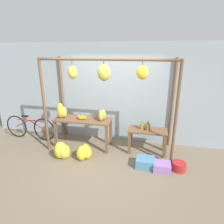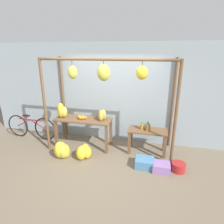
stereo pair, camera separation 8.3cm
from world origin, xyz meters
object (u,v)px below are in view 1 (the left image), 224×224
object	(u,v)px
orange_pile	(82,117)
pineapple_cluster	(146,126)
banana_pile_on_table	(62,111)
parked_bicycle	(30,127)
papaya_pile	(102,115)
fruit_crate_white	(145,162)
banana_pile_ground_right	(84,152)
fruit_crate_purple	(162,167)
banana_pile_ground_left	(62,151)
blue_bucket	(179,166)

from	to	relation	value
orange_pile	pineapple_cluster	world-z (taller)	orange_pile
banana_pile_on_table	pineapple_cluster	distance (m)	2.28
parked_bicycle	papaya_pile	world-z (taller)	papaya_pile
pineapple_cluster	papaya_pile	xyz separation A→B (m)	(-1.15, 0.01, 0.20)
parked_bicycle	papaya_pile	bearing A→B (deg)	-1.18
fruit_crate_white	papaya_pile	size ratio (longest dim) A/B	1.02
banana_pile_on_table	parked_bicycle	world-z (taller)	banana_pile_on_table
banana_pile_on_table	orange_pile	world-z (taller)	banana_pile_on_table
banana_pile_ground_right	fruit_crate_purple	distance (m)	1.89
orange_pile	fruit_crate_purple	xyz separation A→B (m)	(2.12, -0.67, -0.77)
parked_bicycle	fruit_crate_purple	xyz separation A→B (m)	(3.86, -0.80, -0.27)
banana_pile_ground_left	banana_pile_ground_right	size ratio (longest dim) A/B	0.91
blue_bucket	papaya_pile	world-z (taller)	papaya_pile
pineapple_cluster	parked_bicycle	xyz separation A→B (m)	(-3.43, 0.06, -0.38)
papaya_pile	banana_pile_on_table	bearing A→B (deg)	-175.14
fruit_crate_white	parked_bicycle	distance (m)	3.57
parked_bicycle	fruit_crate_purple	size ratio (longest dim) A/B	4.41
banana_pile_on_table	parked_bicycle	xyz separation A→B (m)	(-1.17, 0.14, -0.64)
banana_pile_ground_left	blue_bucket	size ratio (longest dim) A/B	1.41
blue_bucket	fruit_crate_purple	distance (m)	0.38
banana_pile_on_table	pineapple_cluster	xyz separation A→B (m)	(2.26, 0.08, -0.26)
banana_pile_ground_right	pineapple_cluster	bearing A→B (deg)	23.81
orange_pile	papaya_pile	world-z (taller)	papaya_pile
orange_pile	blue_bucket	xyz separation A→B (m)	(2.49, -0.58, -0.77)
banana_pile_on_table	banana_pile_ground_left	size ratio (longest dim) A/B	0.95
pineapple_cluster	papaya_pile	bearing A→B (deg)	179.31
banana_pile_ground_right	papaya_pile	world-z (taller)	papaya_pile
parked_bicycle	fruit_crate_purple	world-z (taller)	parked_bicycle
blue_bucket	parked_bicycle	world-z (taller)	parked_bicycle
pineapple_cluster	papaya_pile	distance (m)	1.17
banana_pile_ground_right	blue_bucket	xyz separation A→B (m)	(2.25, -0.00, -0.07)
pineapple_cluster	orange_pile	bearing A→B (deg)	-177.76
pineapple_cluster	banana_pile_ground_right	bearing A→B (deg)	-156.19
parked_bicycle	papaya_pile	distance (m)	2.35
banana_pile_ground_left	blue_bucket	distance (m)	2.79
banana_pile_ground_left	blue_bucket	bearing A→B (deg)	2.11
papaya_pile	fruit_crate_purple	size ratio (longest dim) A/B	1.08
fruit_crate_purple	papaya_pile	bearing A→B (deg)	154.54
papaya_pile	orange_pile	bearing A→B (deg)	-171.64
blue_bucket	parked_bicycle	size ratio (longest dim) A/B	0.18
banana_pile_on_table	blue_bucket	distance (m)	3.24
pineapple_cluster	blue_bucket	distance (m)	1.22
orange_pile	fruit_crate_white	world-z (taller)	orange_pile
banana_pile_on_table	banana_pile_ground_left	xyz separation A→B (m)	(0.28, -0.67, -0.81)
fruit_crate_white	parked_bicycle	xyz separation A→B (m)	(-3.48, 0.73, 0.26)
orange_pile	parked_bicycle	size ratio (longest dim) A/B	0.16
fruit_crate_purple	banana_pile_ground_right	bearing A→B (deg)	177.05
banana_pile_on_table	banana_pile_ground_right	bearing A→B (deg)	-34.78
fruit_crate_white	parked_bicycle	bearing A→B (deg)	168.20
fruit_crate_white	papaya_pile	distance (m)	1.62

